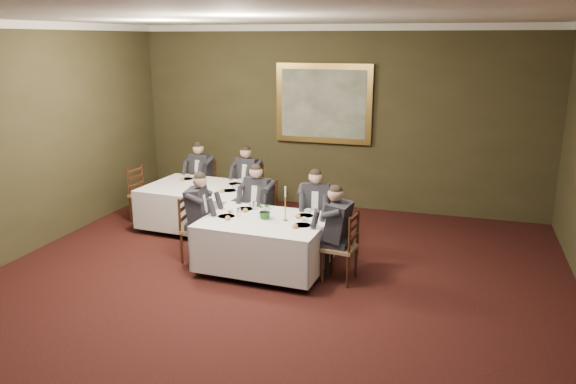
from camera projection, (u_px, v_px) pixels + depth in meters
The scene contains 25 objects.
ground at pixel (242, 321), 6.67m from camera, with size 10.00×10.00×0.00m, color black.
ceiling at pixel (235, 13), 5.74m from camera, with size 8.00×10.00×0.10m, color silver.
back_wall at pixel (337, 119), 10.81m from camera, with size 8.00×0.10×3.50m, color #322E19.
crown_molding at pixel (235, 19), 5.76m from camera, with size 8.00×10.00×0.12m.
table_main at pixel (265, 240), 8.04m from camera, with size 1.83×1.43×0.67m.
table_second at pixel (200, 204), 9.82m from camera, with size 1.95×1.54×0.67m.
chair_main_backleft at pixel (260, 228), 9.07m from camera, with size 0.51×0.49×1.00m.
diner_main_backleft at pixel (259, 215), 9.00m from camera, with size 0.48×0.54×1.35m.
chair_main_backright at pixel (315, 235), 8.75m from camera, with size 0.50×0.48×1.00m.
diner_main_backright at pixel (316, 221), 8.68m from camera, with size 0.47×0.53×1.35m.
chair_main_endleft at pixel (197, 242), 8.46m from camera, with size 0.48×0.49×1.00m.
diner_main_endleft at pixel (197, 227), 8.40m from camera, with size 0.53×0.46×1.35m.
chair_main_endright at pixel (340, 261), 7.71m from camera, with size 0.47×0.48×1.00m.
diner_main_endright at pixel (340, 246), 7.66m from camera, with size 0.52×0.45×1.35m.
chair_sec_backleft at pixel (203, 196), 10.90m from camera, with size 0.50×0.48×1.00m.
diner_sec_backleft at pixel (202, 185), 10.83m from camera, with size 0.47×0.54×1.35m.
chair_sec_backright at pixel (250, 201), 10.55m from camera, with size 0.52×0.50×1.00m.
diner_sec_backright at pixel (249, 190), 10.48m from camera, with size 0.49×0.55×1.35m.
chair_sec_endright at pixel (262, 220), 9.45m from camera, with size 0.54×0.55×1.00m.
chair_sec_endleft at pixel (145, 206), 10.28m from camera, with size 0.50×0.52×1.00m.
centerpiece at pixel (265, 210), 7.95m from camera, with size 0.24×0.21×0.27m, color #2D5926.
candlestick at pixel (285, 208), 7.86m from camera, with size 0.07×0.07×0.51m.
place_setting_table_main at pixel (249, 207), 8.46m from camera, with size 0.33×0.32×0.14m.
place_setting_table_second at pixel (190, 177), 10.27m from camera, with size 0.33×0.31×0.14m.
painting at pixel (324, 104), 10.74m from camera, with size 1.87×0.09×1.51m.
Camera 1 is at (2.32, -5.58, 3.25)m, focal length 35.00 mm.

